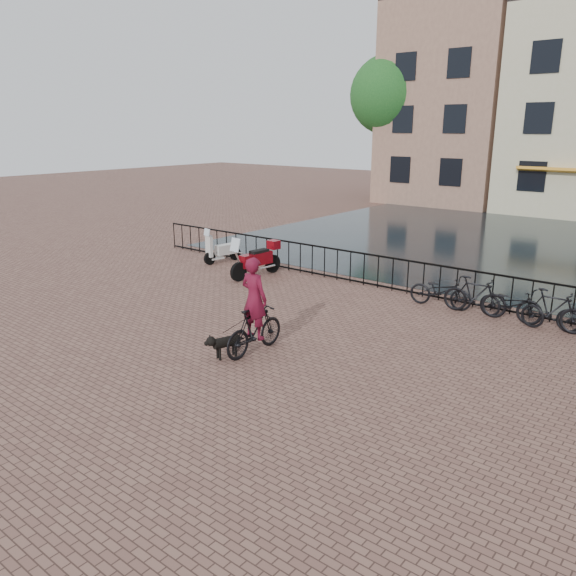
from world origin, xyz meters
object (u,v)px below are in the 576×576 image
Objects in this scene: cyclist at (254,311)px; motorcycle at (256,255)px; scooter at (222,244)px; dog at (226,345)px.

cyclist reaches higher than motorcycle.
cyclist is 1.68× the size of scooter.
motorcycle is 2.47m from scooter.
dog is at bearing 62.50° from cyclist.
dog is 0.43× the size of motorcycle.
dog is 0.59× the size of scooter.
cyclist is 1.22× the size of motorcycle.
motorcycle reaches higher than dog.
scooter is at bearing 154.76° from dog.
dog is 8.88m from scooter.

